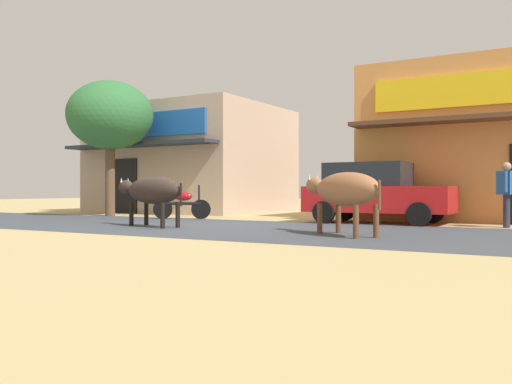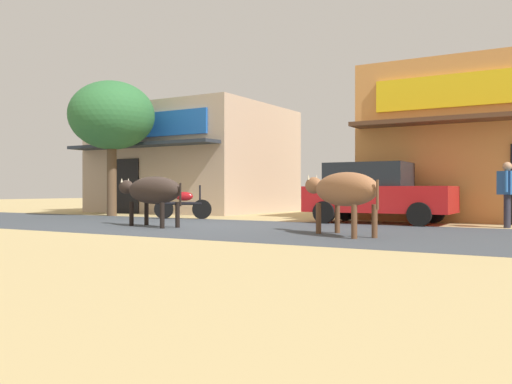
{
  "view_description": "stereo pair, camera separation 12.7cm",
  "coord_description": "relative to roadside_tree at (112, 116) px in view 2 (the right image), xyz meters",
  "views": [
    {
      "loc": [
        8.73,
        -11.08,
        0.9
      ],
      "look_at": [
        1.54,
        1.23,
        0.85
      ],
      "focal_mm": 38.98,
      "sensor_mm": 36.0,
      "label": 1
    },
    {
      "loc": [
        8.84,
        -11.01,
        0.9
      ],
      "look_at": [
        1.54,
        1.23,
        0.85
      ],
      "focal_mm": 38.98,
      "sensor_mm": 36.0,
      "label": 2
    }
  ],
  "objects": [
    {
      "name": "cow_far_dark",
      "position": [
        10.1,
        -3.75,
        -2.57
      ],
      "size": [
        2.33,
        1.85,
        1.25
      ],
      "color": "#9B643F",
      "rests_on": "ground"
    },
    {
      "name": "parked_motorcycle",
      "position": [
        3.43,
        -0.34,
        -3.01
      ],
      "size": [
        1.7,
        0.81,
        1.05
      ],
      "color": "black",
      "rests_on": "ground"
    },
    {
      "name": "cow_near_brown",
      "position": [
        5.07,
        -3.66,
        -2.59
      ],
      "size": [
        2.58,
        1.11,
        1.23
      ],
      "color": "#312620",
      "rests_on": "ground"
    },
    {
      "name": "roadside_tree",
      "position": [
        0.0,
        0.0,
        0.0
      ],
      "size": [
        2.97,
        2.97,
        4.69
      ],
      "color": "brown",
      "rests_on": "ground"
    },
    {
      "name": "storefront_left_cafe",
      "position": [
        0.04,
        4.72,
        -1.33
      ],
      "size": [
        6.98,
        6.84,
        4.27
      ],
      "color": "tan",
      "rests_on": "ground"
    },
    {
      "name": "ground",
      "position": [
        5.39,
        -3.03,
        -3.47
      ],
      "size": [
        80.0,
        80.0,
        0.0
      ],
      "primitive_type": "plane",
      "color": "tan"
    },
    {
      "name": "pedestrian_by_shop",
      "position": [
        12.61,
        0.35,
        -2.56
      ],
      "size": [
        0.48,
        0.61,
        1.57
      ],
      "color": "#262633",
      "rests_on": "ground"
    },
    {
      "name": "asphalt_road",
      "position": [
        5.39,
        -3.03,
        -3.47
      ],
      "size": [
        72.0,
        5.9,
        0.0
      ],
      "primitive_type": "cube",
      "color": "#3D434A",
      "rests_on": "ground"
    },
    {
      "name": "parked_hatchback_car",
      "position": [
        9.32,
        0.55,
        -2.63
      ],
      "size": [
        3.92,
        1.86,
        1.64
      ],
      "color": "red",
      "rests_on": "ground"
    },
    {
      "name": "storefront_right_club",
      "position": [
        11.72,
        4.72,
        -1.15
      ],
      "size": [
        6.91,
        6.84,
        4.63
      ],
      "color": "#D58C48",
      "rests_on": "ground"
    }
  ]
}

